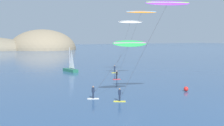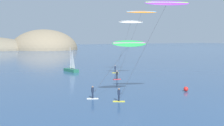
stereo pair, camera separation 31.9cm
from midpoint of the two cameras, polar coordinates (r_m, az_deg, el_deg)
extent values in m
ellipsoid|color=#84755B|center=(197.46, -13.55, 2.71)|extent=(44.35, 51.50, 27.24)
cube|color=#23664C|center=(66.65, -8.19, -1.46)|extent=(2.26, 4.98, 0.70)
cone|color=#23664C|center=(68.73, -9.18, -1.28)|extent=(1.05, 2.25, 0.67)
cylinder|color=#B2B2B7|center=(66.64, -8.35, 1.00)|extent=(0.12, 0.12, 5.00)
pyramid|color=white|center=(65.88, -7.95, 0.80)|extent=(0.41, 1.78, 4.25)
cylinder|color=#A5A5AD|center=(66.07, -7.93, -0.99)|extent=(0.41, 1.78, 0.08)
cube|color=red|center=(53.83, 1.18, -3.32)|extent=(1.54, 0.63, 0.08)
cylinder|color=black|center=(53.76, 1.18, -2.86)|extent=(0.22, 0.22, 0.80)
cube|color=black|center=(53.67, 1.18, -2.12)|extent=(0.39, 0.32, 0.60)
sphere|color=beige|center=(53.62, 1.18, -1.67)|extent=(0.22, 0.22, 0.22)
cylinder|color=black|center=(53.72, 1.55, -2.24)|extent=(0.25, 0.52, 0.04)
ellipsoid|color=orange|center=(54.13, 6.19, 10.28)|extent=(5.98, 3.53, 0.63)
cylinder|color=#0F7FE5|center=(54.14, 6.19, 10.33)|extent=(5.25, 2.33, 0.16)
cylinder|color=#333338|center=(53.56, 3.86, 4.00)|extent=(4.00, 1.70, 11.68)
cube|color=yellow|center=(63.86, 0.79, -1.98)|extent=(1.55, 0.74, 0.08)
cylinder|color=#192338|center=(63.81, 0.79, -1.59)|extent=(0.22, 0.22, 0.80)
cube|color=#192338|center=(63.73, 0.79, -0.96)|extent=(0.39, 0.31, 0.60)
sphere|color=#9E7051|center=(63.69, 0.79, -0.58)|extent=(0.22, 0.22, 0.22)
cylinder|color=black|center=(63.79, 1.10, -1.06)|extent=(0.23, 0.53, 0.04)
ellipsoid|color=white|center=(64.01, 4.00, 8.35)|extent=(5.51, 3.03, 0.75)
cylinder|color=black|center=(64.02, 4.00, 8.39)|extent=(4.90, 2.01, 0.16)
cylinder|color=#333338|center=(63.67, 2.55, 3.61)|extent=(3.03, 1.18, 10.39)
cube|color=silver|center=(37.04, -3.70, -7.22)|extent=(1.53, 1.00, 0.08)
cylinder|color=#192338|center=(36.95, -3.70, -6.56)|extent=(0.22, 0.22, 0.80)
cube|color=#192338|center=(36.81, -3.71, -5.49)|extent=(0.37, 0.26, 0.60)
sphere|color=#9E7051|center=(36.74, -3.71, -4.85)|extent=(0.22, 0.22, 0.22)
cylinder|color=black|center=(36.91, -3.18, -5.65)|extent=(0.14, 0.55, 0.04)
ellipsoid|color=green|center=(37.65, 3.80, 3.98)|extent=(4.96, 2.14, 1.01)
cylinder|color=#D660B7|center=(37.65, 3.80, 4.05)|extent=(4.51, 1.01, 0.16)
cylinder|color=#333338|center=(37.09, 0.35, -0.87)|extent=(4.66, 0.91, 6.06)
cube|color=yellow|center=(35.42, 1.67, -7.79)|extent=(1.50, 1.10, 0.08)
cylinder|color=#192338|center=(35.33, 1.68, -7.09)|extent=(0.22, 0.22, 0.80)
cube|color=#192338|center=(35.18, 1.68, -5.98)|extent=(0.39, 0.31, 0.60)
sphere|color=#9E7051|center=(35.11, 1.68, -5.31)|extent=(0.22, 0.22, 0.22)
cylinder|color=black|center=(35.25, 2.25, -6.16)|extent=(0.24, 0.52, 0.04)
ellipsoid|color=purple|center=(35.99, 11.36, 11.87)|extent=(5.65, 3.15, 0.83)
cylinder|color=#7ACC42|center=(36.00, 11.36, 11.94)|extent=(5.03, 2.17, 0.16)
cylinder|color=#333338|center=(35.07, 6.81, 2.87)|extent=(5.20, 2.14, 11.09)
sphere|color=red|center=(43.48, 15.00, -5.12)|extent=(0.70, 0.70, 0.70)
camera|label=1|loc=(0.16, -89.81, 0.02)|focal=45.00mm
camera|label=2|loc=(0.16, 90.19, -0.02)|focal=45.00mm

